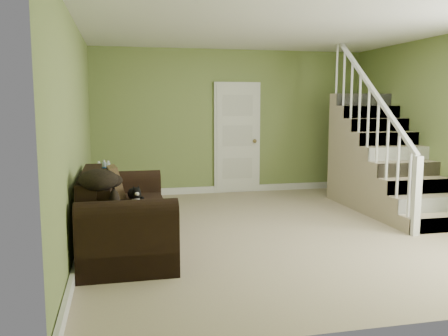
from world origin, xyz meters
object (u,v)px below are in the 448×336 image
side_table (105,192)px  banana (140,213)px  sofa (122,219)px  cat (135,194)px

side_table → banana: bearing=-80.3°
sofa → side_table: 2.03m
sofa → banana: size_ratio=10.04×
side_table → banana: size_ratio=3.51×
side_table → cat: (0.40, -1.66, 0.27)m
sofa → banana: sofa is taller
sofa → cat: (0.16, 0.35, 0.22)m
banana → sofa: bearing=66.1°
side_table → sofa: bearing=-83.2°
cat → banana: cat is taller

